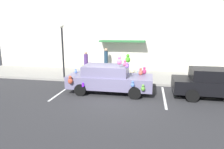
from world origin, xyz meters
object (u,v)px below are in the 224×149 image
object	(u,v)px
teddy_bear_on_sidewalk	(132,75)
pedestrian_walking_past	(106,60)
parked_sedan_behind	(218,83)
pedestrian_near_shopfront	(86,63)
plush_covered_car	(109,78)
street_lamp_post	(63,45)

from	to	relation	value
teddy_bear_on_sidewalk	pedestrian_walking_past	size ratio (longest dim) A/B	0.41
parked_sedan_behind	pedestrian_near_shopfront	bearing A→B (deg)	154.89
teddy_bear_on_sidewalk	parked_sedan_behind	bearing A→B (deg)	-25.70
plush_covered_car	pedestrian_near_shopfront	xyz separation A→B (m)	(-2.62, 3.96, 0.13)
teddy_bear_on_sidewalk	street_lamp_post	size ratio (longest dim) A/B	0.21
street_lamp_post	pedestrian_near_shopfront	size ratio (longest dim) A/B	2.20
plush_covered_car	parked_sedan_behind	bearing A→B (deg)	0.64
parked_sedan_behind	teddy_bear_on_sidewalk	size ratio (longest dim) A/B	6.03
plush_covered_car	parked_sedan_behind	world-z (taller)	plush_covered_car
plush_covered_car	pedestrian_near_shopfront	size ratio (longest dim) A/B	2.78
pedestrian_near_shopfront	pedestrian_walking_past	world-z (taller)	pedestrian_walking_past
plush_covered_car	street_lamp_post	distance (m)	4.64
plush_covered_car	pedestrian_near_shopfront	distance (m)	4.75
pedestrian_walking_past	pedestrian_near_shopfront	bearing A→B (deg)	-140.36
plush_covered_car	street_lamp_post	size ratio (longest dim) A/B	1.26
teddy_bear_on_sidewalk	pedestrian_near_shopfront	bearing A→B (deg)	155.62
teddy_bear_on_sidewalk	street_lamp_post	world-z (taller)	street_lamp_post
pedestrian_walking_past	street_lamp_post	bearing A→B (deg)	-130.97
plush_covered_car	teddy_bear_on_sidewalk	bearing A→B (deg)	64.34
street_lamp_post	plush_covered_car	bearing A→B (deg)	-31.52
teddy_bear_on_sidewalk	pedestrian_near_shopfront	xyz separation A→B (m)	(-3.71, 1.68, 0.43)
parked_sedan_behind	street_lamp_post	distance (m)	9.79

